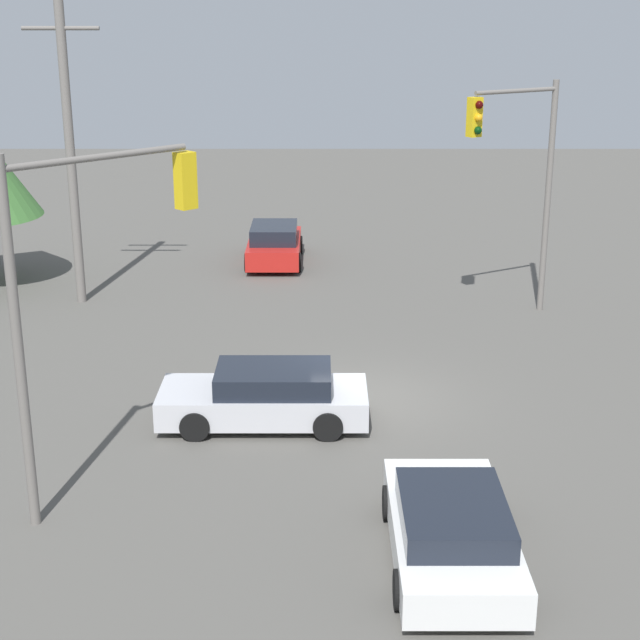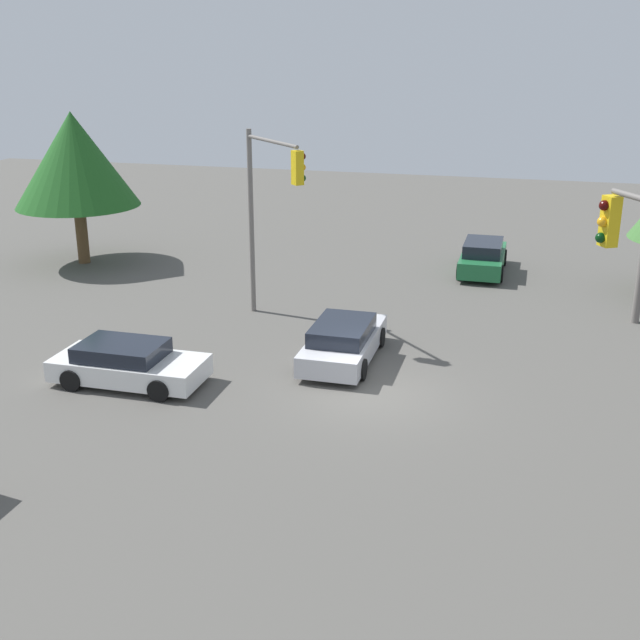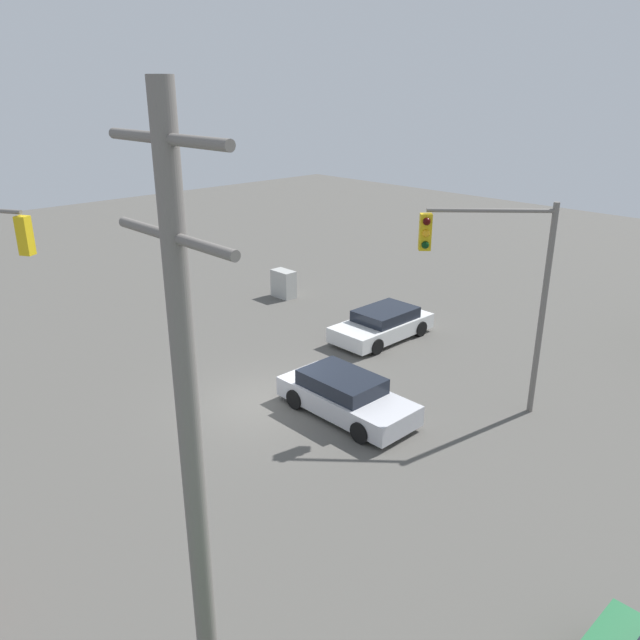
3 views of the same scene
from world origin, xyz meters
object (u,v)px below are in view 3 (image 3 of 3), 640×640
(sedan_white, at_px, (383,324))
(traffic_signal_main, at_px, (498,274))
(sedan_silver, at_px, (345,396))
(electrical_cabinet, at_px, (284,284))

(sedan_white, height_order, traffic_signal_main, traffic_signal_main)
(sedan_silver, distance_m, electrical_cabinet, 11.85)
(sedan_silver, xyz_separation_m, electrical_cabinet, (10.13, -6.14, 0.04))
(sedan_silver, bearing_deg, traffic_signal_main, 139.17)
(sedan_silver, distance_m, traffic_signal_main, 5.84)
(sedan_white, height_order, electrical_cabinet, electrical_cabinet)
(sedan_white, bearing_deg, sedan_silver, 120.85)
(sedan_white, distance_m, traffic_signal_main, 7.66)
(sedan_white, distance_m, electrical_cabinet, 6.82)
(sedan_silver, relative_size, sedan_white, 1.04)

